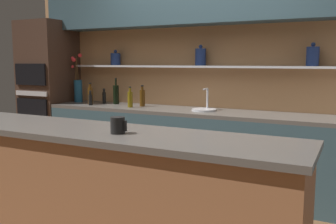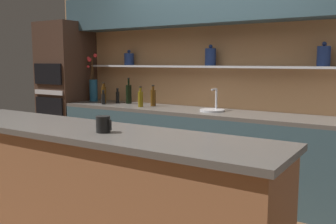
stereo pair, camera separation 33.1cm
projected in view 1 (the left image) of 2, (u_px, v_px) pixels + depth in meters
name	position (u px, v px, depth m)	size (l,w,h in m)	color
back_wall_unit	(212.00, 54.00, 4.37)	(5.20, 0.44, 2.60)	tan
back_counter_unit	(195.00, 150.00, 4.30)	(3.74, 0.62, 0.92)	#334C56
island_counter	(97.00, 202.00, 2.55)	(2.77, 0.61, 1.02)	#99603D
oven_tower	(49.00, 95.00, 5.21)	(0.62, 0.64, 2.01)	#3D281E
flower_vase	(78.00, 87.00, 5.06)	(0.14, 0.11, 0.66)	navy
sink_fixture	(204.00, 108.00, 4.19)	(0.28, 0.28, 0.25)	#B7B7BC
bottle_sauce_0	(90.00, 99.00, 4.71)	(0.05, 0.05, 0.18)	black
bottle_oil_1	(130.00, 99.00, 4.49)	(0.06, 0.06, 0.25)	brown
bottle_wine_2	(116.00, 94.00, 4.83)	(0.07, 0.07, 0.34)	black
bottle_spirit_3	(142.00, 97.00, 4.59)	(0.07, 0.07, 0.26)	#4C2D0C
bottle_sauce_4	(104.00, 97.00, 4.91)	(0.05, 0.05, 0.20)	black
bottle_spirit_5	(90.00, 95.00, 4.80)	(0.06, 0.06, 0.28)	#4C2D0C
coffee_mug	(118.00, 125.00, 2.33)	(0.11, 0.09, 0.10)	black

